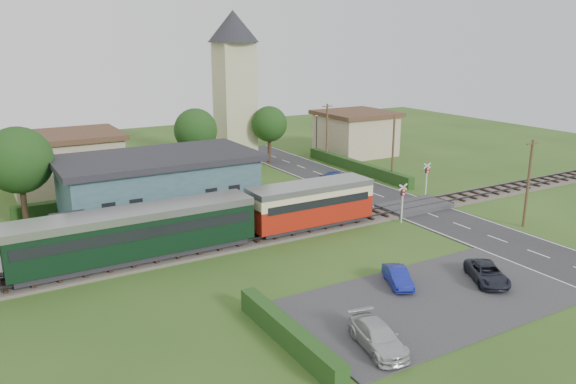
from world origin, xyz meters
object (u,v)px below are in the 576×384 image
crossing_signal_far (427,175)px  car_park_silver (378,337)px  station_building (159,186)px  car_on_road (337,177)px  pedestrian_near (289,204)px  house_east (356,133)px  equipment_hut (71,233)px  train (86,241)px  crossing_signal_near (403,198)px  car_park_blue (398,277)px  pedestrian_far (98,237)px  church_tower (234,76)px  house_west (66,160)px  car_park_dark (487,273)px

crossing_signal_far → car_park_silver: size_ratio=0.79×
station_building → car_on_road: 19.51m
station_building → pedestrian_near: (8.86, -6.15, -1.30)m
station_building → house_east: (30.00, 13.01, 0.10)m
equipment_hut → train: train is taller
crossing_signal_near → car_on_road: (2.91, 13.25, -1.48)m
car_park_blue → pedestrian_far: (-14.53, 13.98, 0.79)m
church_tower → house_west: size_ratio=1.63×
house_east → pedestrian_near: house_east is taller
crossing_signal_far → pedestrian_far: crossing_signal_far is taller
train → church_tower: bearing=49.0°
house_east → church_tower: bearing=165.1°
crossing_signal_far → pedestrian_near: crossing_signal_far is taller
car_park_dark → pedestrian_near: bearing=133.0°
crossing_signal_near → pedestrian_far: bearing=167.9°
car_on_road → car_park_blue: bearing=162.5°
equipment_hut → car_park_dark: equipment_hut is taller
equipment_hut → car_on_road: size_ratio=0.71×
station_building → car_park_silver: (2.50, -25.49, -2.01)m
train → car_park_silver: size_ratio=10.42×
car_on_road → car_park_dark: car_on_road is taller
car_park_dark → pedestrian_far: (-19.59, 16.36, 0.78)m
train → house_east: house_east is taller
crossing_signal_far → pedestrian_near: (-14.74, 0.46, -0.75)m
house_east → house_west: bearing=178.4°
train → car_on_road: 29.08m
equipment_hut → pedestrian_far: bearing=-24.8°
crossing_signal_near → pedestrian_far: size_ratio=1.71×
train → pedestrian_far: size_ratio=22.55×
equipment_hut → crossing_signal_near: (24.40, -5.61, 0.39)m
station_building → house_east: bearing=23.4°
train → car_on_road: bearing=21.9°
house_west → pedestrian_near: house_west is taller
church_tower → crossing_signal_far: (8.60, -23.61, -8.08)m
crossing_signal_far → car_park_silver: 28.36m
car_on_road → car_park_dark: 25.48m
house_west → pedestrian_near: 24.50m
crossing_signal_near → crossing_signal_far: same height
train → crossing_signal_far: (31.23, 2.39, -0.04)m
train → church_tower: size_ratio=2.45×
church_tower → car_on_road: church_tower is taller
crossing_signal_near → pedestrian_near: size_ratio=1.74×
crossing_signal_near → station_building: bearing=145.2°
train → crossing_signal_far: size_ratio=13.18×
church_tower → house_east: 17.21m
train → house_west: 23.16m
car_on_road → pedestrian_far: (-25.74, -8.37, 0.74)m
car_park_silver → pedestrian_far: pedestrian_far is taller
car_on_road → pedestrian_near: (-10.45, -8.00, 0.73)m
house_west → car_park_blue: (13.10, -34.50, -2.18)m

